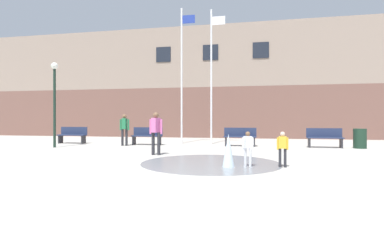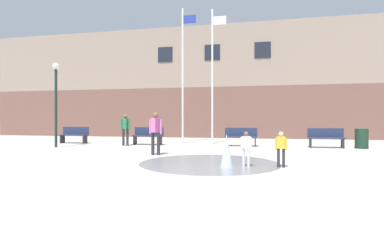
{
  "view_description": "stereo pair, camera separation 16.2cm",
  "coord_description": "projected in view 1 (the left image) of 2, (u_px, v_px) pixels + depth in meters",
  "views": [
    {
      "loc": [
        2.9,
        -5.38,
        1.32
      ],
      "look_at": [
        0.5,
        6.58,
        1.3
      ],
      "focal_mm": 28.0,
      "sensor_mm": 36.0,
      "label": 1
    },
    {
      "loc": [
        3.06,
        -5.35,
        1.32
      ],
      "look_at": [
        0.5,
        6.58,
        1.3
      ],
      "focal_mm": 28.0,
      "sensor_mm": 36.0,
      "label": 2
    }
  ],
  "objects": [
    {
      "name": "child_in_fountain",
      "position": [
        248.0,
        146.0,
        8.36
      ],
      "size": [
        0.31,
        0.21,
        0.99
      ],
      "rotation": [
        0.0,
        0.0,
        0.5
      ],
      "color": "silver",
      "rests_on": "ground"
    },
    {
      "name": "trash_can",
      "position": [
        360.0,
        138.0,
        13.69
      ],
      "size": [
        0.56,
        0.56,
        0.9
      ],
      "primitive_type": "cylinder",
      "color": "#193323",
      "rests_on": "ground"
    },
    {
      "name": "child_running",
      "position": [
        283.0,
        146.0,
        8.26
      ],
      "size": [
        0.31,
        0.14,
        0.99
      ],
      "rotation": [
        0.0,
        0.0,
        3.04
      ],
      "color": "#28282D",
      "rests_on": "ground"
    },
    {
      "name": "library_building",
      "position": [
        216.0,
        86.0,
        24.3
      ],
      "size": [
        36.0,
        6.05,
        8.12
      ],
      "color": "brown",
      "rests_on": "ground"
    },
    {
      "name": "splash_fountain",
      "position": [
        218.0,
        158.0,
        8.74
      ],
      "size": [
        4.23,
        4.23,
        0.92
      ],
      "color": "gray",
      "rests_on": "ground"
    },
    {
      "name": "lamp_post_left_lane",
      "position": [
        55.0,
        92.0,
        14.13
      ],
      "size": [
        0.32,
        0.32,
        4.02
      ],
      "color": "#192D23",
      "rests_on": "ground"
    },
    {
      "name": "adult_watching",
      "position": [
        156.0,
        130.0,
        11.12
      ],
      "size": [
        0.5,
        0.38,
        1.59
      ],
      "rotation": [
        0.0,
        0.0,
        1.28
      ],
      "color": "#28282D",
      "rests_on": "ground"
    },
    {
      "name": "park_bench_far_left",
      "position": [
        73.0,
        135.0,
        16.53
      ],
      "size": [
        1.6,
        0.44,
        0.91
      ],
      "color": "#28282D",
      "rests_on": "ground"
    },
    {
      "name": "teen_by_trashcan",
      "position": [
        124.0,
        127.0,
        15.04
      ],
      "size": [
        0.5,
        0.36,
        1.59
      ],
      "rotation": [
        0.0,
        0.0,
        1.7
      ],
      "color": "#28282D",
      "rests_on": "ground"
    },
    {
      "name": "park_bench_left_of_flagpoles",
      "position": [
        147.0,
        136.0,
        15.6
      ],
      "size": [
        1.6,
        0.44,
        0.91
      ],
      "color": "#28282D",
      "rests_on": "ground"
    },
    {
      "name": "park_bench_under_right_flagpole",
      "position": [
        240.0,
        136.0,
        14.87
      ],
      "size": [
        1.6,
        0.44,
        0.91
      ],
      "color": "#28282D",
      "rests_on": "ground"
    },
    {
      "name": "flagpole_right",
      "position": [
        212.0,
        72.0,
        16.23
      ],
      "size": [
        0.8,
        0.1,
        7.3
      ],
      "color": "silver",
      "rests_on": "ground"
    },
    {
      "name": "ground_plane",
      "position": [
        101.0,
        187.0,
        5.85
      ],
      "size": [
        100.0,
        100.0,
        0.0
      ],
      "primitive_type": "plane",
      "color": "#B2ADA3"
    },
    {
      "name": "park_bench_near_trashcan",
      "position": [
        325.0,
        137.0,
        14.03
      ],
      "size": [
        1.6,
        0.44,
        0.91
      ],
      "color": "#28282D",
      "rests_on": "ground"
    },
    {
      "name": "flagpole_left",
      "position": [
        182.0,
        71.0,
        16.56
      ],
      "size": [
        0.8,
        0.1,
        7.48
      ],
      "color": "silver",
      "rests_on": "ground"
    }
  ]
}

